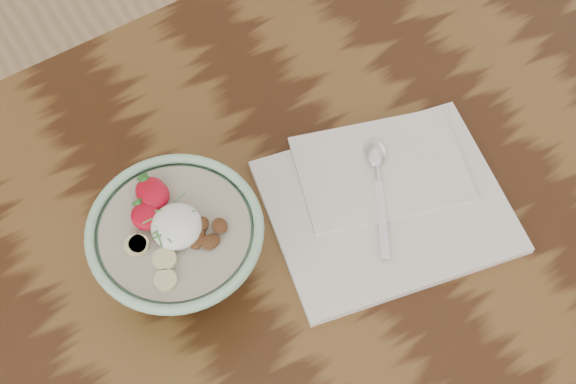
{
  "coord_description": "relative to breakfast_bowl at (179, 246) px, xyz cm",
  "views": [
    {
      "loc": [
        -31.53,
        -32.5,
        161.37
      ],
      "look_at": [
        -8.67,
        4.03,
        86.33
      ],
      "focal_mm": 50.0,
      "sensor_mm": 36.0,
      "label": 1
    }
  ],
  "objects": [
    {
      "name": "table",
      "position": [
        21.14,
        -6.95,
        -15.82
      ],
      "size": [
        160.0,
        90.0,
        75.0
      ],
      "color": "#371D0D",
      "rests_on": "ground"
    },
    {
      "name": "spoon",
      "position": [
        26.37,
        -1.48,
        -4.43
      ],
      "size": [
        10.03,
        15.33,
        0.87
      ],
      "rotation": [
        0.0,
        0.0,
        -0.53
      ],
      "color": "silver",
      "rests_on": "napkin"
    },
    {
      "name": "napkin",
      "position": [
        25.4,
        -4.88,
        -5.8
      ],
      "size": [
        32.5,
        28.52,
        1.73
      ],
      "rotation": [
        0.0,
        0.0,
        -0.22
      ],
      "color": "white",
      "rests_on": "table"
    },
    {
      "name": "breakfast_bowl",
      "position": [
        0.0,
        0.0,
        0.0
      ],
      "size": [
        19.16,
        19.16,
        12.9
      ],
      "rotation": [
        0.0,
        0.0,
        0.18
      ],
      "color": "#98CCA5",
      "rests_on": "table"
    }
  ]
}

